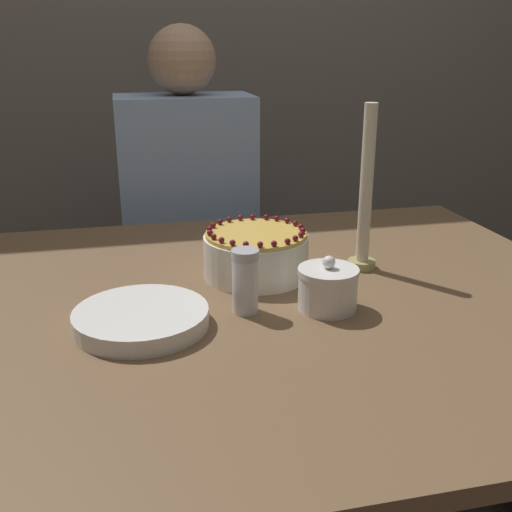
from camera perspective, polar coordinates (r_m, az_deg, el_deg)
The scene contains 8 objects.
wall_behind at distance 2.45m, azimuth -6.14°, elevation 21.73°, with size 8.00×0.05×2.60m.
dining_table at distance 1.22m, azimuth 3.27°, elevation -8.43°, with size 1.26×1.12×0.74m.
cake at distance 1.25m, azimuth 0.00°, elevation 0.18°, with size 0.22×0.22×0.11m.
sugar_bowl at distance 1.11m, azimuth 6.85°, elevation -3.05°, with size 0.11×0.11×0.10m.
sugar_shaker at distance 1.08m, azimuth -1.03°, elevation -2.39°, with size 0.05×0.05×0.12m.
plate_stack at distance 1.06m, azimuth -10.88°, elevation -5.85°, with size 0.23×0.23×0.03m.
candle at distance 1.29m, azimuth 10.38°, elevation 5.11°, with size 0.06×0.06×0.35m.
person_man_blue_shirt at distance 1.91m, azimuth -6.30°, elevation -0.58°, with size 0.40×0.34×1.26m.
Camera 1 is at (-0.31, -1.03, 1.21)m, focal length 42.00 mm.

